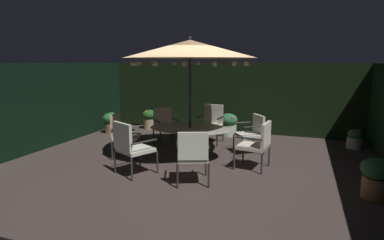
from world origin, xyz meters
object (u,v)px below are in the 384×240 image
at_px(patio_chair_south, 165,123).
at_px(patio_chair_west, 130,145).
at_px(potted_plant_back_center, 377,177).
at_px(potted_plant_back_left, 355,139).
at_px(patio_chair_southwest, 122,132).
at_px(potted_plant_right_near, 112,122).
at_px(patio_chair_southeast, 212,121).
at_px(patio_chair_north, 193,153).
at_px(patio_dining_table, 190,132).
at_px(patio_chair_northeast, 258,142).
at_px(patio_chair_east, 252,131).
at_px(potted_plant_front_corner, 150,118).
at_px(potted_plant_right_far, 228,124).
at_px(patio_umbrella, 190,49).

height_order(patio_chair_south, patio_chair_west, patio_chair_west).
xyz_separation_m(potted_plant_back_center, potted_plant_back_left, (0.12, 3.19, -0.11)).
relative_size(patio_chair_southwest, potted_plant_right_near, 1.58).
distance_m(patio_chair_southeast, potted_plant_right_near, 3.24).
distance_m(patio_chair_southwest, potted_plant_back_left, 5.77).
relative_size(patio_chair_north, patio_chair_west, 0.95).
height_order(patio_dining_table, patio_chair_northeast, patio_chair_northeast).
xyz_separation_m(patio_chair_east, potted_plant_back_left, (2.40, 1.26, -0.28)).
xyz_separation_m(patio_chair_east, patio_chair_southwest, (-2.77, -1.31, 0.04)).
bearing_deg(patio_chair_southeast, patio_chair_northeast, -50.50).
relative_size(patio_dining_table, patio_chair_north, 1.89).
bearing_deg(patio_chair_north, patio_chair_southeast, 99.62).
relative_size(patio_chair_northeast, patio_chair_south, 1.04).
relative_size(patio_chair_northeast, potted_plant_front_corner, 1.57).
height_order(patio_chair_south, patio_chair_southwest, patio_chair_southwest).
bearing_deg(patio_chair_southeast, potted_plant_right_near, 178.39).
distance_m(potted_plant_front_corner, potted_plant_right_far, 2.66).
relative_size(patio_chair_northeast, potted_plant_right_near, 1.55).
relative_size(patio_chair_southeast, potted_plant_right_near, 1.61).
distance_m(patio_chair_west, potted_plant_right_near, 3.92).
height_order(patio_umbrella, patio_chair_east, patio_umbrella).
height_order(patio_umbrella, potted_plant_right_far, patio_umbrella).
distance_m(potted_plant_back_center, potted_plant_back_left, 3.19).
bearing_deg(patio_chair_northeast, patio_umbrella, 171.30).
height_order(patio_chair_southeast, potted_plant_right_near, patio_chair_southeast).
xyz_separation_m(potted_plant_front_corner, potted_plant_right_far, (2.66, -0.11, 0.01)).
xyz_separation_m(patio_umbrella, potted_plant_right_near, (-3.17, 1.65, -2.09)).
bearing_deg(patio_chair_northeast, potted_plant_back_center, -21.81).
xyz_separation_m(patio_umbrella, potted_plant_front_corner, (-2.35, 2.61, -2.09)).
relative_size(patio_chair_south, patio_chair_southwest, 0.94).
distance_m(patio_chair_east, patio_chair_west, 3.03).
bearing_deg(patio_chair_southwest, patio_chair_northeast, 3.32).
relative_size(patio_dining_table, patio_chair_west, 1.79).
xyz_separation_m(patio_chair_southeast, patio_chair_south, (-1.17, -0.48, -0.04)).
bearing_deg(patio_chair_south, patio_chair_southeast, 22.09).
bearing_deg(patio_chair_southwest, potted_plant_front_corner, 105.69).
bearing_deg(patio_chair_southwest, patio_dining_table, 15.35).
bearing_deg(patio_chair_southeast, potted_plant_back_left, 9.33).
xyz_separation_m(patio_dining_table, patio_chair_west, (-0.72, -1.39, -0.01)).
height_order(patio_chair_east, patio_chair_southeast, patio_chair_southeast).
relative_size(patio_umbrella, patio_chair_southwest, 2.88).
relative_size(patio_umbrella, patio_chair_southeast, 2.84).
bearing_deg(patio_chair_southwest, potted_plant_right_near, 128.99).
bearing_deg(patio_chair_west, patio_chair_east, 49.15).
distance_m(patio_dining_table, potted_plant_right_far, 2.53).
bearing_deg(patio_dining_table, patio_chair_east, 35.34).
distance_m(patio_umbrella, potted_plant_right_near, 4.14).
height_order(patio_chair_southwest, potted_plant_back_left, patio_chair_southwest).
distance_m(patio_umbrella, patio_chair_south, 2.45).
bearing_deg(potted_plant_front_corner, patio_chair_west, -67.79).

